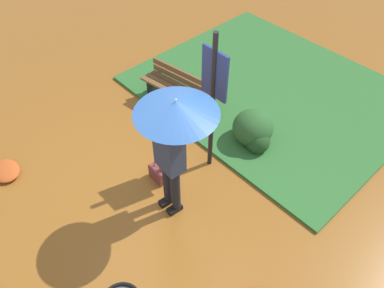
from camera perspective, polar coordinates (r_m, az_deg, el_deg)
ground_plane at (r=5.58m, az=-4.53°, el=-9.20°), size 18.00×18.00×0.00m
grass_verge at (r=7.54m, az=11.82°, el=7.89°), size 4.80×4.00×0.05m
person_with_umbrella at (r=4.35m, az=-2.85°, el=2.08°), size 0.96×0.96×2.04m
info_sign_post at (r=5.08m, az=3.25°, el=8.03°), size 0.44×0.07×2.30m
handbag at (r=5.78m, az=-5.13°, el=-4.47°), size 0.31×0.16×0.37m
park_bench at (r=6.76m, az=-2.02°, el=7.94°), size 1.40×0.57×0.75m
shrub_cluster at (r=6.26m, az=9.24°, el=2.01°), size 0.73×0.66×0.60m
leaf_pile_by_bench at (r=6.55m, az=-26.18°, el=-3.63°), size 0.52×0.41×0.11m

